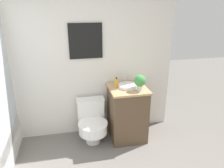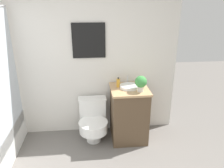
{
  "view_description": "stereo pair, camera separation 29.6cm",
  "coord_description": "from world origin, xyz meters",
  "px_view_note": "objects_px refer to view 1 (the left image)",
  "views": [
    {
      "loc": [
        0.12,
        -1.11,
        2.03
      ],
      "look_at": [
        0.69,
        1.59,
        0.97
      ],
      "focal_mm": 35.0,
      "sensor_mm": 36.0,
      "label": 1
    },
    {
      "loc": [
        0.41,
        -1.15,
        2.03
      ],
      "look_at": [
        0.69,
        1.59,
        0.97
      ],
      "focal_mm": 35.0,
      "sensor_mm": 36.0,
      "label": 2
    }
  ],
  "objects_px": {
    "toilet": "(92,121)",
    "soap_bottle": "(116,82)",
    "sink": "(128,86)",
    "potted_plant": "(140,81)"
  },
  "relations": [
    {
      "from": "toilet",
      "to": "soap_bottle",
      "type": "height_order",
      "value": "soap_bottle"
    },
    {
      "from": "toilet",
      "to": "potted_plant",
      "type": "height_order",
      "value": "potted_plant"
    },
    {
      "from": "potted_plant",
      "to": "sink",
      "type": "bearing_deg",
      "value": 130.67
    },
    {
      "from": "toilet",
      "to": "soap_bottle",
      "type": "bearing_deg",
      "value": 8.62
    },
    {
      "from": "toilet",
      "to": "potted_plant",
      "type": "bearing_deg",
      "value": -12.8
    },
    {
      "from": "soap_bottle",
      "to": "toilet",
      "type": "bearing_deg",
      "value": -171.38
    },
    {
      "from": "sink",
      "to": "soap_bottle",
      "type": "relative_size",
      "value": 2.18
    },
    {
      "from": "potted_plant",
      "to": "toilet",
      "type": "bearing_deg",
      "value": 167.2
    },
    {
      "from": "sink",
      "to": "toilet",
      "type": "bearing_deg",
      "value": -179.99
    },
    {
      "from": "toilet",
      "to": "sink",
      "type": "height_order",
      "value": "sink"
    }
  ]
}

